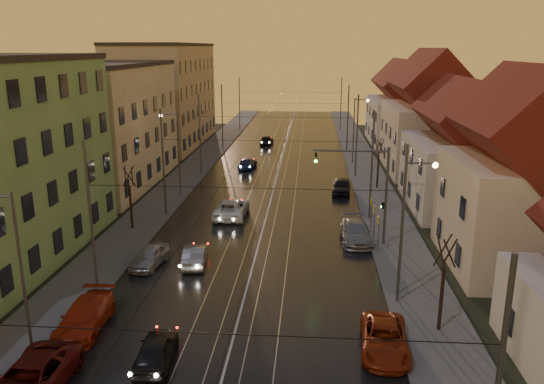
% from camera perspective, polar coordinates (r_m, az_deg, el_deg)
% --- Properties ---
extents(road, '(16.00, 120.00, 0.04)m').
position_cam_1_polar(road, '(60.10, 0.66, 2.03)').
color(road, black).
rests_on(road, ground).
extents(sidewalk_left, '(4.00, 120.00, 0.15)m').
position_cam_1_polar(sidewalk_left, '(61.50, -8.69, 2.21)').
color(sidewalk_left, '#4C4C4C').
rests_on(sidewalk_left, ground).
extents(sidewalk_right, '(4.00, 120.00, 0.15)m').
position_cam_1_polar(sidewalk_right, '(60.32, 10.18, 1.89)').
color(sidewalk_right, '#4C4C4C').
rests_on(sidewalk_right, ground).
extents(tram_rail_0, '(0.06, 120.00, 0.03)m').
position_cam_1_polar(tram_rail_0, '(60.26, -1.43, 2.10)').
color(tram_rail_0, gray).
rests_on(tram_rail_0, road).
extents(tram_rail_1, '(0.06, 120.00, 0.03)m').
position_cam_1_polar(tram_rail_1, '(60.14, -0.08, 2.08)').
color(tram_rail_1, gray).
rests_on(tram_rail_1, road).
extents(tram_rail_2, '(0.06, 120.00, 0.03)m').
position_cam_1_polar(tram_rail_2, '(60.05, 1.39, 2.05)').
color(tram_rail_2, gray).
rests_on(tram_rail_2, road).
extents(tram_rail_3, '(0.06, 120.00, 0.03)m').
position_cam_1_polar(tram_rail_3, '(60.00, 2.75, 2.03)').
color(tram_rail_3, gray).
rests_on(tram_rail_3, road).
extents(apartment_left_2, '(10.00, 20.00, 12.00)m').
position_cam_1_polar(apartment_left_2, '(57.01, -17.69, 6.70)').
color(apartment_left_2, '#B5AA8C').
rests_on(apartment_left_2, ground).
extents(apartment_left_3, '(10.00, 24.00, 14.00)m').
position_cam_1_polar(apartment_left_3, '(79.54, -11.38, 10.09)').
color(apartment_left_3, tan).
rests_on(apartment_left_3, ground).
extents(house_right_1, '(8.67, 10.20, 10.80)m').
position_cam_1_polar(house_right_1, '(36.94, 25.35, 0.71)').
color(house_right_1, beige).
rests_on(house_right_1, ground).
extents(house_right_2, '(9.18, 12.24, 9.20)m').
position_cam_1_polar(house_right_2, '(49.15, 19.98, 3.62)').
color(house_right_2, silver).
rests_on(house_right_2, ground).
extents(house_right_3, '(9.18, 14.28, 11.50)m').
position_cam_1_polar(house_right_3, '(63.34, 16.52, 7.41)').
color(house_right_3, beige).
rests_on(house_right_3, ground).
extents(house_right_4, '(9.18, 16.32, 10.00)m').
position_cam_1_polar(house_right_4, '(80.98, 13.86, 8.65)').
color(house_right_4, silver).
rests_on(house_right_4, ground).
extents(catenary_pole_l_1, '(0.16, 0.16, 9.00)m').
position_cam_1_polar(catenary_pole_l_1, '(31.39, -18.90, -2.82)').
color(catenary_pole_l_1, '#595B60').
rests_on(catenary_pole_l_1, ground).
extents(catenary_pole_r_1, '(0.16, 0.16, 9.00)m').
position_cam_1_polar(catenary_pole_r_1, '(29.36, 13.82, -3.66)').
color(catenary_pole_r_1, '#595B60').
rests_on(catenary_pole_r_1, ground).
extents(catenary_pole_l_2, '(0.16, 0.16, 9.00)m').
position_cam_1_polar(catenary_pole_l_2, '(45.08, -11.61, 3.06)').
color(catenary_pole_l_2, '#595B60').
rests_on(catenary_pole_l_2, ground).
extents(catenary_pole_r_2, '(0.16, 0.16, 9.00)m').
position_cam_1_polar(catenary_pole_r_2, '(43.68, 10.69, 2.72)').
color(catenary_pole_r_2, '#595B60').
rests_on(catenary_pole_r_2, ground).
extents(catenary_pole_l_3, '(0.16, 0.16, 9.00)m').
position_cam_1_polar(catenary_pole_l_3, '(59.40, -7.75, 6.14)').
color(catenary_pole_l_3, '#595B60').
rests_on(catenary_pole_l_3, ground).
extents(catenary_pole_r_3, '(0.16, 0.16, 9.00)m').
position_cam_1_polar(catenary_pole_r_3, '(58.35, 9.11, 5.92)').
color(catenary_pole_r_3, '#595B60').
rests_on(catenary_pole_r_3, ground).
extents(catenary_pole_l_4, '(0.16, 0.16, 9.00)m').
position_cam_1_polar(catenary_pole_l_4, '(73.99, -5.38, 8.00)').
color(catenary_pole_l_4, '#595B60').
rests_on(catenary_pole_l_4, ground).
extents(catenary_pole_r_4, '(0.16, 0.16, 9.00)m').
position_cam_1_polar(catenary_pole_r_4, '(73.15, 8.16, 7.83)').
color(catenary_pole_r_4, '#595B60').
rests_on(catenary_pole_r_4, ground).
extents(catenary_pole_l_5, '(0.16, 0.16, 9.00)m').
position_cam_1_polar(catenary_pole_l_5, '(91.68, -3.52, 9.44)').
color(catenary_pole_l_5, '#595B60').
rests_on(catenary_pole_l_5, ground).
extents(catenary_pole_r_5, '(0.16, 0.16, 9.00)m').
position_cam_1_polar(catenary_pole_r_5, '(91.00, 7.42, 9.30)').
color(catenary_pole_r_5, '#595B60').
rests_on(catenary_pole_r_5, ground).
extents(street_lamp_0, '(1.75, 0.32, 8.00)m').
position_cam_1_polar(street_lamp_0, '(25.62, -26.05, -6.73)').
color(street_lamp_0, '#595B60').
rests_on(street_lamp_0, ground).
extents(street_lamp_1, '(1.75, 0.32, 8.00)m').
position_cam_1_polar(street_lamp_1, '(30.26, 14.50, -2.36)').
color(street_lamp_1, '#595B60').
rests_on(street_lamp_1, ground).
extents(street_lamp_2, '(1.75, 0.32, 8.00)m').
position_cam_1_polar(street_lamp_2, '(50.81, -10.38, 4.93)').
color(street_lamp_2, '#595B60').
rests_on(street_lamp_2, ground).
extents(street_lamp_3, '(1.75, 0.32, 8.00)m').
position_cam_1_polar(street_lamp_3, '(65.23, 9.07, 7.24)').
color(street_lamp_3, '#595B60').
rests_on(street_lamp_3, ground).
extents(traffic_light_mast, '(5.30, 0.32, 7.20)m').
position_cam_1_polar(traffic_light_mast, '(37.79, 10.75, 0.91)').
color(traffic_light_mast, '#595B60').
rests_on(traffic_light_mast, ground).
extents(bare_tree_0, '(1.09, 1.09, 5.11)m').
position_cam_1_polar(bare_tree_0, '(42.33, -14.99, -0.75)').
color(bare_tree_0, black).
rests_on(bare_tree_0, ground).
extents(bare_tree_1, '(1.09, 1.09, 5.11)m').
position_cam_1_polar(bare_tree_1, '(27.69, 17.87, -9.64)').
color(bare_tree_1, black).
rests_on(bare_tree_1, ground).
extents(bare_tree_2, '(1.09, 1.09, 5.11)m').
position_cam_1_polar(bare_tree_2, '(54.03, 11.35, 2.90)').
color(bare_tree_2, black).
rests_on(bare_tree_2, ground).
extents(driving_car_0, '(1.83, 3.98, 1.32)m').
position_cam_1_polar(driving_car_0, '(25.39, -12.39, -16.30)').
color(driving_car_0, black).
rests_on(driving_car_0, ground).
extents(driving_car_1, '(1.81, 4.10, 1.31)m').
position_cam_1_polar(driving_car_1, '(35.32, -8.28, -6.74)').
color(driving_car_1, gray).
rests_on(driving_car_1, ground).
extents(driving_car_2, '(2.62, 5.54, 1.53)m').
position_cam_1_polar(driving_car_2, '(44.65, -4.37, -1.74)').
color(driving_car_2, silver).
rests_on(driving_car_2, ground).
extents(driving_car_3, '(2.05, 4.36, 1.23)m').
position_cam_1_polar(driving_car_3, '(62.56, -2.67, 3.10)').
color(driving_car_3, '#19274D').
rests_on(driving_car_3, ground).
extents(driving_car_4, '(1.95, 4.15, 1.37)m').
position_cam_1_polar(driving_car_4, '(78.02, -0.59, 5.61)').
color(driving_car_4, black).
rests_on(driving_car_4, ground).
extents(parked_left_1, '(2.61, 5.42, 1.49)m').
position_cam_1_polar(parked_left_1, '(24.88, -24.59, -17.93)').
color(parked_left_1, '#4F0E0D').
rests_on(parked_left_1, ground).
extents(parked_left_2, '(2.22, 4.98, 1.42)m').
position_cam_1_polar(parked_left_2, '(29.01, -19.51, -12.51)').
color(parked_left_2, '#A62810').
rests_on(parked_left_2, ground).
extents(parked_left_3, '(2.05, 4.01, 1.31)m').
position_cam_1_polar(parked_left_3, '(35.66, -13.02, -6.77)').
color(parked_left_3, '#9F9FA4').
rests_on(parked_left_3, ground).
extents(parked_right_0, '(2.46, 4.80, 1.30)m').
position_cam_1_polar(parked_right_0, '(26.22, 12.01, -15.20)').
color(parked_right_0, maroon).
rests_on(parked_right_0, ground).
extents(parked_right_1, '(2.23, 5.14, 1.47)m').
position_cam_1_polar(parked_right_1, '(39.47, 9.01, -4.25)').
color(parked_right_1, gray).
rests_on(parked_right_1, ground).
extents(parked_right_2, '(2.06, 4.40, 1.46)m').
position_cam_1_polar(parked_right_2, '(52.13, 7.48, 0.63)').
color(parked_right_2, black).
rests_on(parked_right_2, ground).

